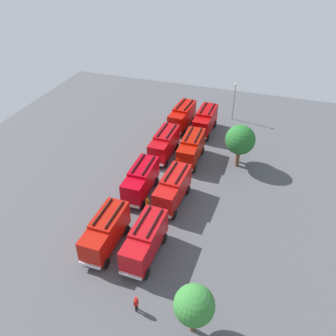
# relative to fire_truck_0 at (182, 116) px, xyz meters

# --- Properties ---
(ground_plane) EXTENTS (64.75, 64.75, 0.00)m
(ground_plane) POSITION_rel_fire_truck_0_xyz_m (13.93, 2.16, -2.15)
(ground_plane) COLOR #4C4C51
(fire_truck_0) EXTENTS (7.36, 3.18, 3.88)m
(fire_truck_0) POSITION_rel_fire_truck_0_xyz_m (0.00, 0.00, 0.00)
(fire_truck_0) COLOR #B00B03
(fire_truck_0) RESTS_ON ground
(fire_truck_1) EXTENTS (7.25, 2.89, 3.88)m
(fire_truck_1) POSITION_rel_fire_truck_0_xyz_m (9.29, 0.06, 0.00)
(fire_truck_1) COLOR #AE080E
(fire_truck_1) RESTS_ON ground
(fire_truck_2) EXTENTS (7.22, 2.81, 3.88)m
(fire_truck_2) POSITION_rel_fire_truck_0_xyz_m (18.39, 0.08, 0.00)
(fire_truck_2) COLOR #B20311
(fire_truck_2) RESTS_ON ground
(fire_truck_3) EXTENTS (7.22, 2.80, 3.88)m
(fire_truck_3) POSITION_rel_fire_truck_0_xyz_m (27.75, -0.07, 0.00)
(fire_truck_3) COLOR #AA130A
(fire_truck_3) RESTS_ON ground
(fire_truck_4) EXTENTS (7.26, 2.90, 3.88)m
(fire_truck_4) POSITION_rel_fire_truck_0_xyz_m (0.31, 3.98, 0.00)
(fire_truck_4) COLOR #AA0507
(fire_truck_4) RESTS_ON ground
(fire_truck_5) EXTENTS (7.22, 2.81, 3.88)m
(fire_truck_5) POSITION_rel_fire_truck_0_xyz_m (9.19, 4.06, 0.00)
(fire_truck_5) COLOR #A91004
(fire_truck_5) RESTS_ON ground
(fire_truck_6) EXTENTS (7.32, 3.07, 3.88)m
(fire_truck_6) POSITION_rel_fire_truck_0_xyz_m (18.73, 4.38, 0.00)
(fire_truck_6) COLOR #B3100E
(fire_truck_6) RESTS_ON ground
(fire_truck_7) EXTENTS (7.27, 2.92, 3.88)m
(fire_truck_7) POSITION_rel_fire_truck_0_xyz_m (27.60, 4.27, 0.00)
(fire_truck_7) COLOR #B30E14
(fire_truck_7) RESTS_ON ground
(firefighter_0) EXTENTS (0.28, 0.44, 1.70)m
(firefighter_0) POSITION_rel_fire_truck_0_xyz_m (4.73, -0.16, -1.20)
(firefighter_0) COLOR black
(firefighter_0) RESTS_ON ground
(firefighter_1) EXTENTS (0.45, 0.30, 1.75)m
(firefighter_1) POSITION_rel_fire_truck_0_xyz_m (33.82, 5.84, -1.17)
(firefighter_1) COLOR black
(firefighter_1) RESTS_ON ground
(firefighter_2) EXTENTS (0.48, 0.38, 1.81)m
(firefighter_2) POSITION_rel_fire_truck_0_xyz_m (21.23, 2.02, -1.13)
(firefighter_2) COLOR black
(firefighter_2) RESTS_ON ground
(tree_0) EXTENTS (3.13, 3.13, 4.85)m
(tree_0) POSITION_rel_fire_truck_0_xyz_m (7.34, 10.45, 1.11)
(tree_0) COLOR brown
(tree_0) RESTS_ON ground
(tree_1) EXTENTS (4.09, 4.09, 6.33)m
(tree_1) POSITION_rel_fire_truck_0_xyz_m (8.39, 10.66, 2.11)
(tree_1) COLOR brown
(tree_1) RESTS_ON ground
(tree_2) EXTENTS (3.39, 3.39, 5.25)m
(tree_2) POSITION_rel_fire_truck_0_xyz_m (34.00, 11.05, 1.38)
(tree_2) COLOR brown
(tree_2) RESTS_ON ground
(traffic_cone_0) EXTENTS (0.46, 0.46, 0.66)m
(traffic_cone_0) POSITION_rel_fire_truck_0_xyz_m (25.40, 2.48, -1.82)
(traffic_cone_0) COLOR #F2600C
(traffic_cone_0) RESTS_ON ground
(traffic_cone_1) EXTENTS (0.51, 0.51, 0.73)m
(traffic_cone_1) POSITION_rel_fire_truck_0_xyz_m (10.42, -2.99, -1.79)
(traffic_cone_1) COLOR #F2600C
(traffic_cone_1) RESTS_ON ground
(traffic_cone_2) EXTENTS (0.46, 0.46, 0.66)m
(traffic_cone_2) POSITION_rel_fire_truck_0_xyz_m (23.44, -1.79, -1.82)
(traffic_cone_2) COLOR #F2600C
(traffic_cone_2) RESTS_ON ground
(lamppost) EXTENTS (0.36, 0.36, 6.63)m
(lamppost) POSITION_rel_fire_truck_0_xyz_m (-5.74, 7.50, 1.73)
(lamppost) COLOR slate
(lamppost) RESTS_ON ground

